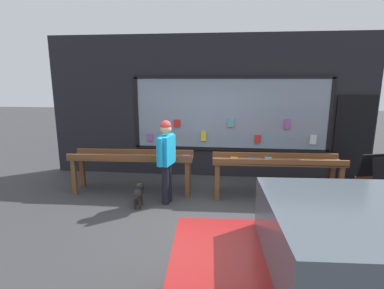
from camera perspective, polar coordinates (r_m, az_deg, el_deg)
name	(u,v)px	position (r m, az deg, el deg)	size (l,w,h in m)	color
ground_plane	(198,214)	(5.74, 1.20, -13.06)	(40.00, 40.00, 0.00)	#38383A
shopfront_facade	(210,108)	(7.60, 3.45, 6.95)	(8.07, 0.29, 3.54)	black
display_table_left	(132,160)	(6.69, -11.36, -2.92)	(2.69, 0.69, 0.91)	brown
display_table_right	(277,164)	(6.48, 15.86, -3.64)	(2.69, 0.71, 0.91)	brown
person_browsing	(166,155)	(5.93, -4.91, -2.09)	(0.31, 0.65, 1.69)	black
small_dog	(138,192)	(6.04, -10.19, -8.95)	(0.24, 0.56, 0.42)	black
sandwich_board_sign	(377,181)	(6.92, 31.81, -5.89)	(0.75, 0.86, 1.02)	black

